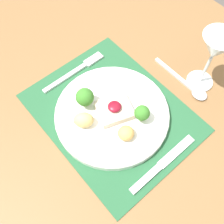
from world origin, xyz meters
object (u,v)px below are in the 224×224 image
at_px(wine_glass_near, 215,50).
at_px(dinner_plate, 111,113).
at_px(fork, 78,70).
at_px(knife, 159,167).
at_px(spoon, 191,87).

bearing_deg(wine_glass_near, dinner_plate, -106.46).
xyz_separation_m(dinner_plate, fork, (-0.18, 0.02, -0.01)).
height_order(fork, knife, knife).
bearing_deg(knife, spoon, 112.24).
height_order(knife, spoon, spoon).
relative_size(fork, knife, 1.00).
relative_size(spoon, wine_glass_near, 1.07).
xyz_separation_m(fork, spoon, (0.25, 0.20, -0.00)).
bearing_deg(fork, spoon, 39.69).
bearing_deg(spoon, knife, -68.83).
bearing_deg(spoon, dinner_plate, -111.19).
height_order(dinner_plate, fork, dinner_plate).
bearing_deg(dinner_plate, spoon, 71.23).
height_order(dinner_plate, knife, dinner_plate).
distance_m(fork, spoon, 0.32).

